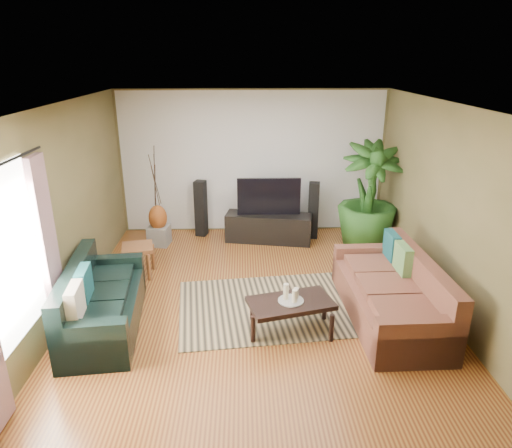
{
  "coord_description": "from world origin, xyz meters",
  "views": [
    {
      "loc": [
        -0.17,
        -5.75,
        3.25
      ],
      "look_at": [
        0.0,
        0.2,
        1.05
      ],
      "focal_mm": 32.0,
      "sensor_mm": 36.0,
      "label": 1
    }
  ],
  "objects_px": {
    "speaker_left": "(201,208)",
    "side_table": "(139,260)",
    "tv_stand": "(269,228)",
    "speaker_right": "(313,210)",
    "pedestal": "(159,235)",
    "coffee_table": "(290,316)",
    "potted_plant": "(369,196)",
    "sofa_right": "(389,289)",
    "television": "(269,196)",
    "vase": "(158,218)",
    "sofa_left": "(103,297)"
  },
  "relations": [
    {
      "from": "speaker_left",
      "to": "side_table",
      "type": "relative_size",
      "value": 2.18
    },
    {
      "from": "side_table",
      "to": "tv_stand",
      "type": "bearing_deg",
      "value": 32.38
    },
    {
      "from": "speaker_left",
      "to": "speaker_right",
      "type": "bearing_deg",
      "value": 10.88
    },
    {
      "from": "tv_stand",
      "to": "speaker_left",
      "type": "distance_m",
      "value": 1.34
    },
    {
      "from": "speaker_left",
      "to": "pedestal",
      "type": "bearing_deg",
      "value": -132.0
    },
    {
      "from": "coffee_table",
      "to": "speaker_left",
      "type": "distance_m",
      "value": 3.61
    },
    {
      "from": "speaker_left",
      "to": "potted_plant",
      "type": "relative_size",
      "value": 0.57
    },
    {
      "from": "speaker_right",
      "to": "potted_plant",
      "type": "xyz_separation_m",
      "value": [
        0.89,
        -0.46,
        0.41
      ]
    },
    {
      "from": "sofa_right",
      "to": "potted_plant",
      "type": "distance_m",
      "value": 2.48
    },
    {
      "from": "television",
      "to": "vase",
      "type": "relative_size",
      "value": 2.5
    },
    {
      "from": "vase",
      "to": "side_table",
      "type": "distance_m",
      "value": 1.26
    },
    {
      "from": "vase",
      "to": "television",
      "type": "bearing_deg",
      "value": 3.95
    },
    {
      "from": "sofa_left",
      "to": "speaker_right",
      "type": "bearing_deg",
      "value": -51.77
    },
    {
      "from": "sofa_left",
      "to": "vase",
      "type": "distance_m",
      "value": 2.71
    },
    {
      "from": "coffee_table",
      "to": "speaker_right",
      "type": "height_order",
      "value": "speaker_right"
    },
    {
      "from": "sofa_right",
      "to": "speaker_left",
      "type": "height_order",
      "value": "speaker_left"
    },
    {
      "from": "sofa_left",
      "to": "side_table",
      "type": "distance_m",
      "value": 1.5
    },
    {
      "from": "side_table",
      "to": "speaker_right",
      "type": "bearing_deg",
      "value": 26.98
    },
    {
      "from": "sofa_left",
      "to": "potted_plant",
      "type": "relative_size",
      "value": 1.0
    },
    {
      "from": "coffee_table",
      "to": "vase",
      "type": "bearing_deg",
      "value": 111.43
    },
    {
      "from": "sofa_left",
      "to": "pedestal",
      "type": "distance_m",
      "value": 2.72
    },
    {
      "from": "sofa_right",
      "to": "tv_stand",
      "type": "xyz_separation_m",
      "value": [
        -1.41,
        2.7,
        -0.16
      ]
    },
    {
      "from": "sofa_left",
      "to": "television",
      "type": "height_order",
      "value": "television"
    },
    {
      "from": "sofa_left",
      "to": "television",
      "type": "xyz_separation_m",
      "value": [
        2.22,
        2.84,
        0.43
      ]
    },
    {
      "from": "coffee_table",
      "to": "tv_stand",
      "type": "relative_size",
      "value": 0.66
    },
    {
      "from": "pedestal",
      "to": "vase",
      "type": "relative_size",
      "value": 0.78
    },
    {
      "from": "coffee_table",
      "to": "sofa_right",
      "type": "bearing_deg",
      "value": -3.57
    },
    {
      "from": "sofa_right",
      "to": "tv_stand",
      "type": "relative_size",
      "value": 1.4
    },
    {
      "from": "potted_plant",
      "to": "side_table",
      "type": "height_order",
      "value": "potted_plant"
    },
    {
      "from": "television",
      "to": "potted_plant",
      "type": "distance_m",
      "value": 1.76
    },
    {
      "from": "sofa_left",
      "to": "side_table",
      "type": "bearing_deg",
      "value": -10.19
    },
    {
      "from": "sofa_right",
      "to": "television",
      "type": "xyz_separation_m",
      "value": [
        -1.41,
        2.72,
        0.43
      ]
    },
    {
      "from": "speaker_left",
      "to": "side_table",
      "type": "xyz_separation_m",
      "value": [
        -0.84,
        -1.69,
        -0.29
      ]
    },
    {
      "from": "potted_plant",
      "to": "pedestal",
      "type": "xyz_separation_m",
      "value": [
        -3.74,
        0.18,
        -0.77
      ]
    },
    {
      "from": "sofa_left",
      "to": "coffee_table",
      "type": "relative_size",
      "value": 1.85
    },
    {
      "from": "sofa_right",
      "to": "vase",
      "type": "height_order",
      "value": "sofa_right"
    },
    {
      "from": "tv_stand",
      "to": "side_table",
      "type": "bearing_deg",
      "value": -137.46
    },
    {
      "from": "sofa_left",
      "to": "coffee_table",
      "type": "distance_m",
      "value": 2.34
    },
    {
      "from": "speaker_right",
      "to": "tv_stand",
      "type": "bearing_deg",
      "value": -158.73
    },
    {
      "from": "speaker_right",
      "to": "potted_plant",
      "type": "relative_size",
      "value": 0.57
    },
    {
      "from": "speaker_left",
      "to": "vase",
      "type": "bearing_deg",
      "value": -132.0
    },
    {
      "from": "pedestal",
      "to": "side_table",
      "type": "xyz_separation_m",
      "value": [
        -0.11,
        -1.22,
        0.07
      ]
    },
    {
      "from": "television",
      "to": "tv_stand",
      "type": "bearing_deg",
      "value": -90.0
    },
    {
      "from": "potted_plant",
      "to": "side_table",
      "type": "bearing_deg",
      "value": -164.83
    },
    {
      "from": "television",
      "to": "sofa_right",
      "type": "bearing_deg",
      "value": -62.58
    },
    {
      "from": "tv_stand",
      "to": "television",
      "type": "bearing_deg",
      "value": 100.16
    },
    {
      "from": "tv_stand",
      "to": "speaker_right",
      "type": "height_order",
      "value": "speaker_right"
    },
    {
      "from": "coffee_table",
      "to": "side_table",
      "type": "relative_size",
      "value": 2.09
    },
    {
      "from": "sofa_right",
      "to": "pedestal",
      "type": "bearing_deg",
      "value": -128.66
    },
    {
      "from": "tv_stand",
      "to": "vase",
      "type": "height_order",
      "value": "vase"
    }
  ]
}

